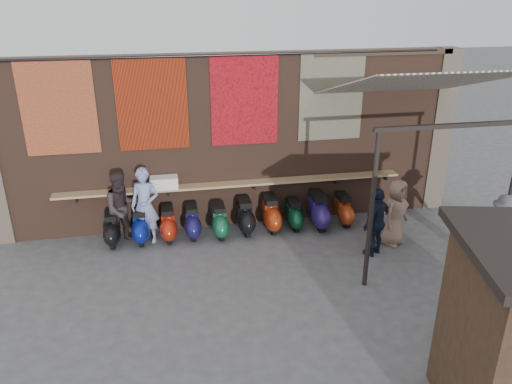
# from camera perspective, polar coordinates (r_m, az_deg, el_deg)

# --- Properties ---
(ground) EXTENTS (70.00, 70.00, 0.00)m
(ground) POSITION_cam_1_polar(r_m,az_deg,el_deg) (9.96, -0.48, -9.89)
(ground) COLOR #474749
(ground) RESTS_ON ground
(brick_wall) EXTENTS (10.00, 0.40, 4.00)m
(brick_wall) POSITION_cam_1_polar(r_m,az_deg,el_deg) (11.57, -2.93, 5.73)
(brick_wall) COLOR brown
(brick_wall) RESTS_ON ground
(pier_right) EXTENTS (0.50, 0.50, 4.00)m
(pier_right) POSITION_cam_1_polar(r_m,az_deg,el_deg) (13.28, 20.04, 6.61)
(pier_right) COLOR #4C4238
(pier_right) RESTS_ON ground
(eating_counter) EXTENTS (8.00, 0.32, 0.05)m
(eating_counter) POSITION_cam_1_polar(r_m,az_deg,el_deg) (11.52, -2.58, 0.92)
(eating_counter) COLOR #9E7A51
(eating_counter) RESTS_ON brick_wall
(shelf_box) EXTENTS (0.62, 0.32, 0.27)m
(shelf_box) POSITION_cam_1_polar(r_m,az_deg,el_deg) (11.33, -10.47, 1.06)
(shelf_box) COLOR white
(shelf_box) RESTS_ON eating_counter
(tapestry_redgold) EXTENTS (1.50, 0.02, 2.00)m
(tapestry_redgold) POSITION_cam_1_polar(r_m,az_deg,el_deg) (11.20, -21.65, 8.92)
(tapestry_redgold) COLOR maroon
(tapestry_redgold) RESTS_ON brick_wall
(tapestry_sun) EXTENTS (1.50, 0.02, 2.00)m
(tapestry_sun) POSITION_cam_1_polar(r_m,az_deg,el_deg) (11.01, -11.79, 9.80)
(tapestry_sun) COLOR red
(tapestry_sun) RESTS_ON brick_wall
(tapestry_orange) EXTENTS (1.50, 0.02, 2.00)m
(tapestry_orange) POSITION_cam_1_polar(r_m,az_deg,el_deg) (11.15, -1.32, 10.42)
(tapestry_orange) COLOR #B41618
(tapestry_orange) RESTS_ON brick_wall
(tapestry_multi) EXTENTS (1.50, 0.02, 2.00)m
(tapestry_multi) POSITION_cam_1_polar(r_m,az_deg,el_deg) (11.64, 8.61, 10.70)
(tapestry_multi) COLOR #205E78
(tapestry_multi) RESTS_ON brick_wall
(hang_rail) EXTENTS (9.50, 0.06, 0.06)m
(hang_rail) POSITION_cam_1_polar(r_m,az_deg,el_deg) (10.93, -2.96, 15.37)
(hang_rail) COLOR black
(hang_rail) RESTS_ON brick_wall
(scooter_stool_0) EXTENTS (0.34, 0.76, 0.72)m
(scooter_stool_0) POSITION_cam_1_polar(r_m,az_deg,el_deg) (11.50, -16.09, -4.06)
(scooter_stool_0) COLOR black
(scooter_stool_0) RESTS_ON ground
(scooter_stool_1) EXTENTS (0.36, 0.80, 0.76)m
(scooter_stool_1) POSITION_cam_1_polar(r_m,az_deg,el_deg) (11.45, -13.05, -3.74)
(scooter_stool_1) COLOR navy
(scooter_stool_1) RESTS_ON ground
(scooter_stool_2) EXTENTS (0.35, 0.78, 0.74)m
(scooter_stool_2) POSITION_cam_1_polar(r_m,az_deg,el_deg) (11.43, -10.00, -3.61)
(scooter_stool_2) COLOR #AF210D
(scooter_stool_2) RESTS_ON ground
(scooter_stool_3) EXTENTS (0.35, 0.77, 0.74)m
(scooter_stool_3) POSITION_cam_1_polar(r_m,az_deg,el_deg) (11.46, -7.30, -3.36)
(scooter_stool_3) COLOR #191551
(scooter_stool_3) RESTS_ON ground
(scooter_stool_4) EXTENTS (0.35, 0.78, 0.74)m
(scooter_stool_4) POSITION_cam_1_polar(r_m,az_deg,el_deg) (11.43, -4.19, -3.30)
(scooter_stool_4) COLOR #175D39
(scooter_stool_4) RESTS_ON ground
(scooter_stool_5) EXTENTS (0.37, 0.83, 0.79)m
(scooter_stool_5) POSITION_cam_1_polar(r_m,az_deg,el_deg) (11.57, -1.27, -2.77)
(scooter_stool_5) COLOR black
(scooter_stool_5) RESTS_ON ground
(scooter_stool_6) EXTENTS (0.38, 0.84, 0.80)m
(scooter_stool_6) POSITION_cam_1_polar(r_m,az_deg,el_deg) (11.67, 1.71, -2.49)
(scooter_stool_6) COLOR #982B0D
(scooter_stool_6) RESTS_ON ground
(scooter_stool_7) EXTENTS (0.32, 0.71, 0.67)m
(scooter_stool_7) POSITION_cam_1_polar(r_m,az_deg,el_deg) (11.82, 4.30, -2.56)
(scooter_stool_7) COLOR #0E4729
(scooter_stool_7) RESTS_ON ground
(scooter_stool_8) EXTENTS (0.40, 0.88, 0.84)m
(scooter_stool_8) POSITION_cam_1_polar(r_m,az_deg,el_deg) (11.87, 7.11, -2.14)
(scooter_stool_8) COLOR navy
(scooter_stool_8) RESTS_ON ground
(scooter_stool_9) EXTENTS (0.34, 0.76, 0.72)m
(scooter_stool_9) POSITION_cam_1_polar(r_m,az_deg,el_deg) (12.15, 9.94, -2.00)
(scooter_stool_9) COLOR #A63616
(scooter_stool_9) RESTS_ON ground
(diner_left) EXTENTS (0.72, 0.56, 1.73)m
(diner_left) POSITION_cam_1_polar(r_m,az_deg,el_deg) (11.22, -12.57, -1.53)
(diner_left) COLOR #8189BC
(diner_left) RESTS_ON ground
(diner_right) EXTENTS (1.01, 0.92, 1.70)m
(diner_right) POSITION_cam_1_polar(r_m,az_deg,el_deg) (11.26, -15.00, -1.79)
(diner_right) COLOR #2E2427
(diner_right) RESTS_ON ground
(shopper_navy) EXTENTS (0.94, 0.80, 1.51)m
(shopper_navy) POSITION_cam_1_polar(r_m,az_deg,el_deg) (10.77, 13.62, -3.33)
(shopper_navy) COLOR black
(shopper_navy) RESTS_ON ground
(shopper_grey) EXTENTS (1.18, 0.82, 1.67)m
(shopper_grey) POSITION_cam_1_polar(r_m,az_deg,el_deg) (10.93, 26.43, -4.35)
(shopper_grey) COLOR #59595E
(shopper_grey) RESTS_ON ground
(shopper_tan) EXTENTS (0.88, 0.81, 1.51)m
(shopper_tan) POSITION_cam_1_polar(r_m,az_deg,el_deg) (11.30, 15.65, -2.28)
(shopper_tan) COLOR #8B6C58
(shopper_tan) RESTS_ON ground
(awning_canvas) EXTENTS (3.20, 3.28, 0.97)m
(awning_canvas) POSITION_cam_1_polar(r_m,az_deg,el_deg) (10.60, 17.90, 11.76)
(awning_canvas) COLOR beige
(awning_canvas) RESTS_ON brick_wall
(awning_ledger) EXTENTS (3.30, 0.08, 0.12)m
(awning_ledger) POSITION_cam_1_polar(r_m,az_deg,el_deg) (11.94, 14.52, 15.18)
(awning_ledger) COLOR #33261C
(awning_ledger) RESTS_ON brick_wall
(awning_header) EXTENTS (3.00, 0.08, 0.08)m
(awning_header) POSITION_cam_1_polar(r_m,az_deg,el_deg) (9.43, 21.75, 7.06)
(awning_header) COLOR black
(awning_header) RESTS_ON awning_post_left
(awning_post_left) EXTENTS (0.09, 0.09, 3.10)m
(awning_post_left) POSITION_cam_1_polar(r_m,az_deg,el_deg) (9.28, 13.04, -2.19)
(awning_post_left) COLOR black
(awning_post_left) RESTS_ON ground
(awning_post_right) EXTENTS (0.09, 0.09, 3.10)m
(awning_post_right) POSITION_cam_1_polar(r_m,az_deg,el_deg) (10.68, 26.96, -0.82)
(awning_post_right) COLOR black
(awning_post_right) RESTS_ON ground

